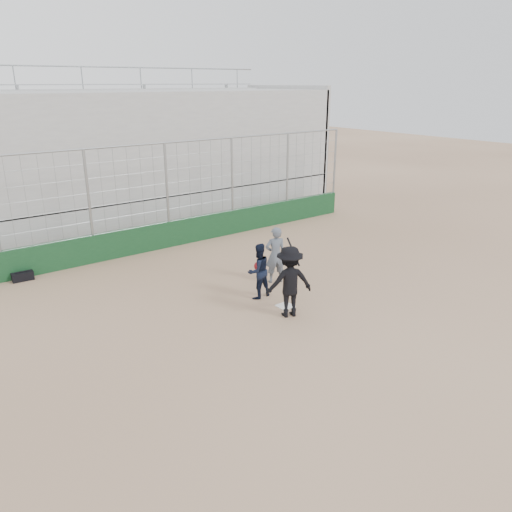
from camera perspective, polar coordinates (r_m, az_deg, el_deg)
ground at (r=14.48m, az=3.36°, el=-5.77°), size 90.00×90.00×0.00m
home_plate at (r=14.47m, az=3.36°, el=-5.72°), size 0.44×0.44×0.02m
backstop at (r=19.67m, az=-9.92°, el=3.77°), size 18.10×0.25×4.04m
bleachers at (r=23.71m, az=-15.86°, el=10.82°), size 20.25×6.70×6.98m
batter_at_plate at (r=13.57m, az=3.83°, el=-2.94°), size 1.47×1.15×2.12m
catcher_crouched at (r=14.80m, az=0.31°, el=-2.75°), size 0.88×0.72×1.15m
umpire at (r=15.88m, az=2.22°, el=-0.20°), size 0.78×0.64×1.66m
equipment_bag at (r=17.91m, az=-25.11°, el=-2.12°), size 0.67×0.32×0.32m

